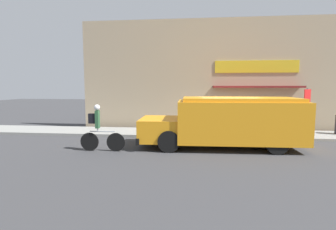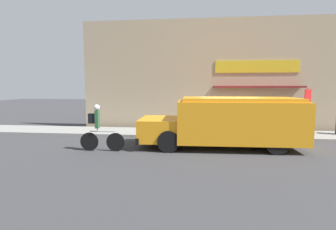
{
  "view_description": "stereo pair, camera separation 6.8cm",
  "coord_description": "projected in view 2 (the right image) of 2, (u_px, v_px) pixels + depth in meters",
  "views": [
    {
      "loc": [
        -1.47,
        -11.74,
        2.37
      ],
      "look_at": [
        -2.74,
        -0.2,
        1.1
      ],
      "focal_mm": 28.0,
      "sensor_mm": 36.0,
      "label": 1
    },
    {
      "loc": [
        -1.4,
        -11.74,
        2.37
      ],
      "look_at": [
        -2.74,
        -0.2,
        1.1
      ],
      "focal_mm": 28.0,
      "sensor_mm": 36.0,
      "label": 2
    }
  ],
  "objects": [
    {
      "name": "cyclist",
      "position": [
        99.0,
        129.0,
        9.58
      ],
      "size": [
        1.67,
        0.21,
        1.72
      ],
      "rotation": [
        0.0,
        0.0,
        0.03
      ],
      "color": "black",
      "rests_on": "ground_plane"
    },
    {
      "name": "stop_sign_post",
      "position": [
        307.0,
        104.0,
        11.64
      ],
      "size": [
        0.45,
        0.45,
        2.17
      ],
      "color": "slate",
      "rests_on": "sidewalk"
    },
    {
      "name": "ground_plane",
      "position": [
        229.0,
        140.0,
        11.69
      ],
      "size": [
        70.0,
        70.0,
        0.0
      ],
      "primitive_type": "plane",
      "color": "#38383A"
    },
    {
      "name": "school_bus",
      "position": [
        227.0,
        121.0,
        10.12
      ],
      "size": [
        6.22,
        2.73,
        1.94
      ],
      "rotation": [
        0.0,
        0.0,
        0.03
      ],
      "color": "orange",
      "rests_on": "ground_plane"
    },
    {
      "name": "sidewalk",
      "position": [
        227.0,
        134.0,
        12.76
      ],
      "size": [
        28.0,
        2.19,
        0.13
      ],
      "color": "gray",
      "rests_on": "ground_plane"
    },
    {
      "name": "storefront",
      "position": [
        226.0,
        75.0,
        13.94
      ],
      "size": [
        15.59,
        0.97,
        5.94
      ],
      "color": "tan",
      "rests_on": "ground_plane"
    }
  ]
}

